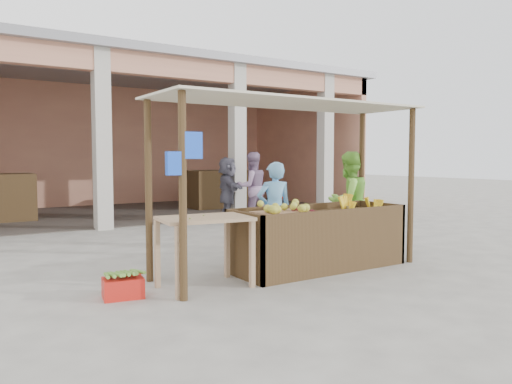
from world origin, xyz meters
TOP-DOWN VIEW (x-y plane):
  - ground at (0.00, 0.00)m, footprint 60.00×60.00m
  - market_building at (0.05, 8.93)m, footprint 14.40×6.40m
  - fruit_stall at (0.50, 0.00)m, footprint 2.60×0.95m
  - stall_awning at (-0.01, 0.06)m, footprint 4.09×1.35m
  - banana_heap at (1.22, -0.04)m, footprint 1.03×0.56m
  - melon_tray at (-0.12, 0.04)m, footprint 0.71×0.62m
  - berry_heap at (0.21, -0.00)m, footprint 0.49×0.40m
  - side_table at (-1.39, -0.08)m, footprint 1.17×0.85m
  - papaya_pile at (-1.39, -0.08)m, footprint 0.68×0.39m
  - red_crate at (-2.39, 0.03)m, footprint 0.50×0.40m
  - plantain_bundle at (-2.39, 0.03)m, footprint 0.35×0.25m
  - produce_sacks at (2.81, 5.52)m, footprint 0.74×0.70m
  - vendor_blue at (0.33, 0.88)m, footprint 0.73×0.62m
  - vendor_green at (1.81, 0.76)m, footprint 0.88×0.51m
  - motorcycle at (1.13, 2.53)m, footprint 0.71×1.73m
  - shopper_d at (2.12, 5.51)m, footprint 1.09×1.70m
  - shopper_f at (2.48, 4.92)m, footprint 0.98×0.62m

SIDE VIEW (x-z plane):
  - ground at x=0.00m, z-range 0.00..0.00m
  - red_crate at x=-2.39m, z-range 0.00..0.23m
  - plantain_bundle at x=-2.39m, z-range 0.23..0.30m
  - produce_sacks at x=2.81m, z-range 0.00..0.57m
  - fruit_stall at x=0.50m, z-range 0.00..0.80m
  - motorcycle at x=1.13m, z-range 0.00..0.88m
  - side_table at x=-1.39m, z-range 0.30..1.18m
  - vendor_blue at x=0.33m, z-range 0.00..1.65m
  - shopper_d at x=2.12m, z-range 0.00..1.71m
  - berry_heap at x=0.21m, z-range 0.80..0.96m
  - melon_tray at x=-0.12m, z-range 0.79..0.99m
  - banana_heap at x=1.22m, z-range 0.80..0.99m
  - vendor_green at x=1.81m, z-range 0.00..1.81m
  - shopper_f at x=2.48m, z-range 0.00..1.91m
  - papaya_pile at x=-1.39m, z-range 0.88..1.08m
  - stall_awning at x=-0.01m, z-range 0.78..3.17m
  - market_building at x=0.05m, z-range 0.60..4.80m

